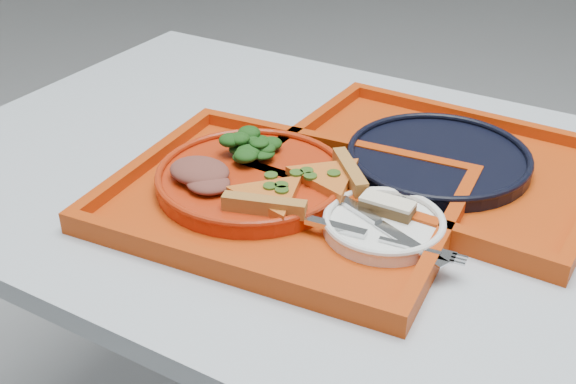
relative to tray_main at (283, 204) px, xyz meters
The scene contains 13 objects.
table 0.25m from the tray_main, 25.39° to the left, with size 1.60×0.80×0.75m.
tray_main is the anchor object (origin of this frame).
tray_far 0.24m from the tray_main, 54.03° to the left, with size 0.45×0.35×0.01m, color #AC3409.
dinner_plate 0.06m from the tray_main, 169.70° to the left, with size 0.26×0.26×0.02m, color #A5250B.
side_plate 0.15m from the tray_main, ahead, with size 0.15×0.15×0.01m, color white.
navy_plate 0.24m from the tray_main, 54.03° to the left, with size 0.26×0.26×0.02m, color black.
pizza_slice_a 0.05m from the tray_main, 88.71° to the right, with size 0.12×0.10×0.02m, color orange, non-canonical shape.
pizza_slice_b 0.07m from the tray_main, 49.42° to the left, with size 0.12×0.10×0.02m, color orange, non-canonical shape.
salad_heap 0.11m from the tray_main, 149.19° to the left, with size 0.08×0.08×0.04m, color black.
meat_portion 0.12m from the tray_main, 161.66° to the right, with size 0.09×0.07×0.03m, color brown.
dessert_bar 0.14m from the tray_main, ahead, with size 0.07×0.03×0.02m.
knife 0.16m from the tray_main, ahead, with size 0.18×0.02×0.01m, color silver.
fork 0.16m from the tray_main, 14.33° to the right, with size 0.18×0.02×0.01m, color silver.
Camera 1 is at (0.21, -0.80, 1.26)m, focal length 45.00 mm.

